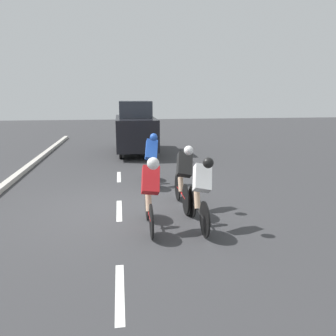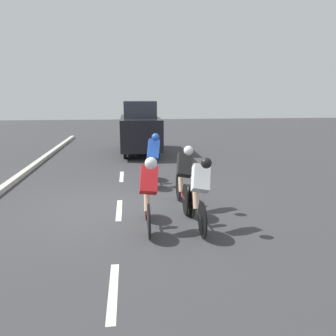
{
  "view_description": "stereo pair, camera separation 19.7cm",
  "coord_description": "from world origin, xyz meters",
  "px_view_note": "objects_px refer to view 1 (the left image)",
  "views": [
    {
      "loc": [
        -0.06,
        7.28,
        2.53
      ],
      "look_at": [
        -1.12,
        0.14,
        0.95
      ],
      "focal_mm": 35.0,
      "sensor_mm": 36.0,
      "label": 1
    },
    {
      "loc": [
        -0.26,
        7.31,
        2.53
      ],
      "look_at": [
        -1.12,
        0.14,
        0.95
      ],
      "focal_mm": 35.0,
      "sensor_mm": 36.0,
      "label": 2
    }
  ],
  "objects_px": {
    "cyclist_blue": "(151,158)",
    "cyclist_white": "(201,191)",
    "support_car": "(135,127)",
    "cyclist_black": "(183,175)",
    "cyclist_red": "(150,191)"
  },
  "relations": [
    {
      "from": "cyclist_black",
      "to": "cyclist_blue",
      "type": "height_order",
      "value": "cyclist_blue"
    },
    {
      "from": "cyclist_white",
      "to": "support_car",
      "type": "height_order",
      "value": "support_car"
    },
    {
      "from": "support_car",
      "to": "cyclist_blue",
      "type": "bearing_deg",
      "value": 91.68
    },
    {
      "from": "cyclist_blue",
      "to": "support_car",
      "type": "xyz_separation_m",
      "value": [
        0.17,
        -5.66,
        0.35
      ]
    },
    {
      "from": "cyclist_black",
      "to": "cyclist_blue",
      "type": "relative_size",
      "value": 1.03
    },
    {
      "from": "cyclist_blue",
      "to": "support_car",
      "type": "distance_m",
      "value": 5.68
    },
    {
      "from": "support_car",
      "to": "cyclist_red",
      "type": "bearing_deg",
      "value": 88.93
    },
    {
      "from": "cyclist_red",
      "to": "support_car",
      "type": "relative_size",
      "value": 0.36
    },
    {
      "from": "support_car",
      "to": "cyclist_white",
      "type": "bearing_deg",
      "value": 95.16
    },
    {
      "from": "cyclist_black",
      "to": "support_car",
      "type": "relative_size",
      "value": 0.38
    },
    {
      "from": "cyclist_blue",
      "to": "cyclist_white",
      "type": "bearing_deg",
      "value": 101.0
    },
    {
      "from": "cyclist_black",
      "to": "cyclist_red",
      "type": "bearing_deg",
      "value": 53.47
    },
    {
      "from": "cyclist_red",
      "to": "cyclist_black",
      "type": "bearing_deg",
      "value": -126.53
    },
    {
      "from": "cyclist_black",
      "to": "cyclist_white",
      "type": "distance_m",
      "value": 1.2
    },
    {
      "from": "cyclist_red",
      "to": "cyclist_blue",
      "type": "xyz_separation_m",
      "value": [
        -0.33,
        -3.3,
        0.03
      ]
    }
  ]
}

